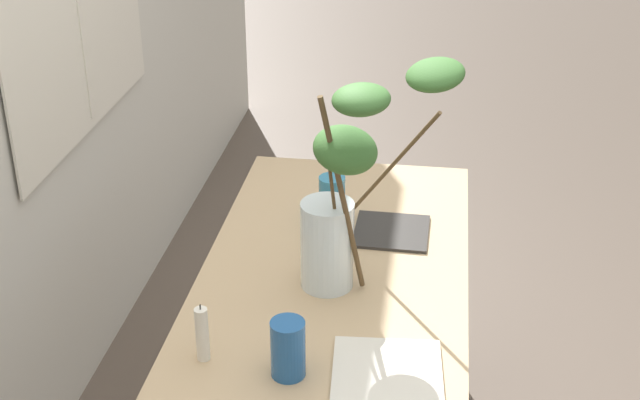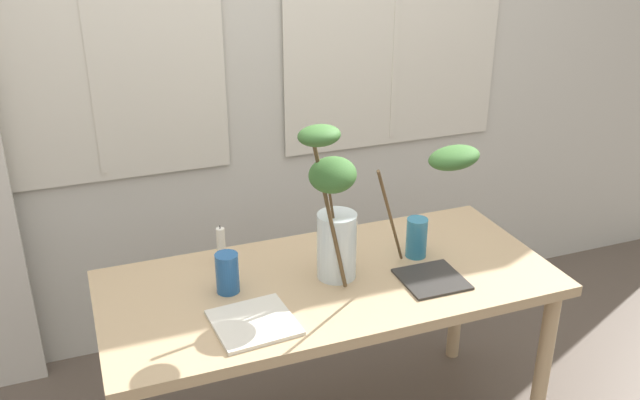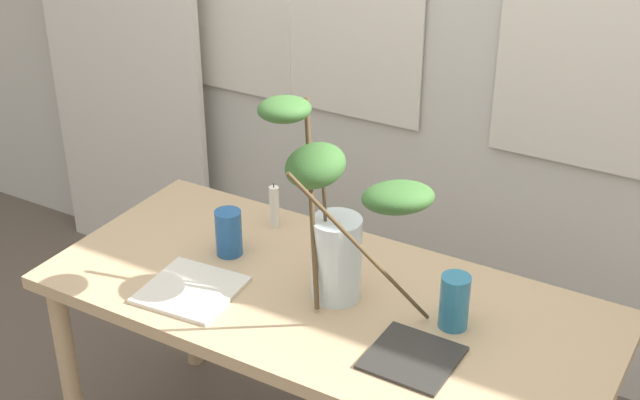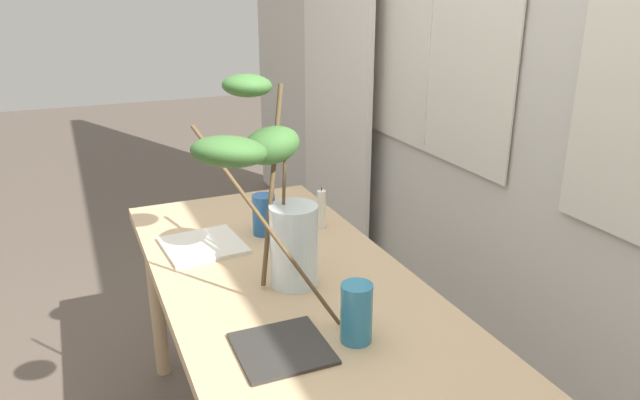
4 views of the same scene
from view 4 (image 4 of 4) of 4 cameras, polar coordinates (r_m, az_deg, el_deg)
name	(u,v)px [view 4 (image 4 of 4)]	position (r m, az deg, el deg)	size (l,w,h in m)	color
curtain_sheer_side	(336,53)	(3.18, 1.51, 13.89)	(0.78, 0.03, 2.38)	silver
dining_table	(289,304)	(1.78, -3.04, -9.91)	(1.58, 0.71, 0.72)	tan
vase_with_branches	(277,199)	(1.58, -4.18, 0.10)	(0.59, 0.43, 0.59)	silver
drinking_glass_blue_left	(264,215)	(2.03, -5.41, -1.41)	(0.08, 0.08, 0.14)	#235693
drinking_glass_blue_right	(356,313)	(1.44, 3.51, -10.76)	(0.08, 0.08, 0.15)	teal
plate_square_left	(203,245)	(1.98, -11.17, -4.28)	(0.25, 0.25, 0.01)	silver
plate_square_right	(282,348)	(1.44, -3.67, -14.01)	(0.21, 0.21, 0.01)	#2D2B28
pillar_candle	(321,209)	(2.08, 0.14, -0.90)	(0.03, 0.03, 0.15)	silver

